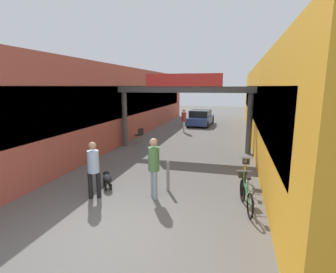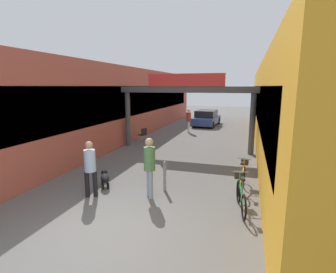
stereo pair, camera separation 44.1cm
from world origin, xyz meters
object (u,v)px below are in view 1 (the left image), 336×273
Objects in this scene: bollard_post_metal at (168,176)px; parked_car_blue at (201,118)px; pedestrian_with_dog at (93,166)px; pedestrian_carrying_crate at (184,119)px; cafe_chair_black_nearer at (140,134)px; pedestrian_companion at (154,164)px; dog_on_leash at (107,178)px; bicycle_orange_second at (245,176)px; bicycle_green_nearest at (245,193)px.

parked_car_blue reaches higher than bollard_post_metal.
pedestrian_with_dog is 11.96m from pedestrian_carrying_crate.
pedestrian_with_dog reaches higher than cafe_chair_black_nearer.
bollard_post_metal is at bearing 66.16° from pedestrian_companion.
dog_on_leash is (-0.02, 0.83, -0.67)m from pedestrian_with_dog.
parked_car_blue is (-0.66, 15.39, -0.43)m from pedestrian_companion.
parked_car_blue is at bearing 93.64° from bollard_post_metal.
bollard_post_metal is 1.12× the size of cafe_chair_black_nearer.
bollard_post_metal is 7.49m from cafe_chair_black_nearer.
cafe_chair_black_nearer is at bearing 135.56° from bicycle_orange_second.
bollard_post_metal reaches higher than bicycle_green_nearest.
pedestrian_carrying_crate reaches higher than cafe_chair_black_nearer.
pedestrian_carrying_crate reaches higher than bicycle_orange_second.
pedestrian_with_dog is 0.94× the size of pedestrian_companion.
cafe_chair_black_nearer is (-5.88, 7.24, 0.10)m from bicycle_green_nearest.
parked_car_blue is at bearing 102.24° from bicycle_green_nearest.
pedestrian_carrying_crate is 10.80m from bicycle_orange_second.
bicycle_orange_second is 1.90× the size of cafe_chair_black_nearer.
cafe_chair_black_nearer is at bearing 101.92° from dog_on_leash.
bicycle_green_nearest is at bearing -14.33° from bollard_post_metal.
bicycle_green_nearest is 15.74m from parked_car_blue.
pedestrian_companion is at bearing -83.20° from pedestrian_carrying_crate.
pedestrian_carrying_crate is at bearing 88.02° from dog_on_leash.
bicycle_orange_second reaches higher than dog_on_leash.
dog_on_leash is at bearing 175.75° from bicycle_green_nearest.
bollard_post_metal is at bearing -81.38° from pedestrian_carrying_crate.
parked_car_blue reaches higher than cafe_chair_black_nearer.
bicycle_green_nearest is at bearing -4.25° from dog_on_leash.
bollard_post_metal is at bearing 28.94° from pedestrian_with_dog.
bollard_post_metal is at bearing 7.94° from dog_on_leash.
dog_on_leash is at bearing -165.66° from bicycle_orange_second.
pedestrian_with_dog is 2.38× the size of dog_on_leash.
pedestrian_carrying_crate is at bearing 66.36° from cafe_chair_black_nearer.
pedestrian_companion is at bearing -151.17° from bicycle_orange_second.
cafe_chair_black_nearer is (-3.21, 7.26, -0.53)m from pedestrian_companion.
parked_car_blue is (-3.35, 13.92, 0.21)m from bicycle_orange_second.
bicycle_green_nearest reaches higher than cafe_chair_black_nearer.
bicycle_green_nearest is at bearing -50.91° from cafe_chair_black_nearer.
bicycle_orange_second is at bearing 23.96° from pedestrian_with_dog.
cafe_chair_black_nearer is (-1.48, 7.74, -0.46)m from pedestrian_with_dog.
bicycle_orange_second is (0.01, 1.46, 0.00)m from bicycle_green_nearest.
parked_car_blue is (1.07, 15.88, -0.36)m from pedestrian_with_dog.
pedestrian_carrying_crate is 0.43× the size of parked_car_blue.
bollard_post_metal is at bearing -86.36° from parked_car_blue.
pedestrian_with_dog is at bearing -156.04° from bicycle_orange_second.
pedestrian_companion is at bearing -87.53° from parked_car_blue.
pedestrian_with_dog is 1.96× the size of cafe_chair_black_nearer.
bicycle_green_nearest is 1.46m from bicycle_orange_second.
pedestrian_carrying_crate is 1.04× the size of bicycle_green_nearest.
pedestrian_companion reaches higher than bollard_post_metal.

